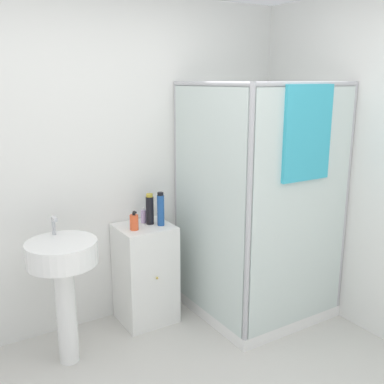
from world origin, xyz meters
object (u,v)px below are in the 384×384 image
(soap_dispenser, at_px, (134,222))
(shampoo_bottle_tall_black, at_px, (150,209))
(shampoo_bottle_blue, at_px, (161,209))
(lotion_bottle_white, at_px, (144,216))
(sink, at_px, (63,270))

(soap_dispenser, distance_m, shampoo_bottle_tall_black, 0.18)
(shampoo_bottle_blue, xyz_separation_m, lotion_bottle_white, (-0.09, 0.13, -0.07))
(soap_dispenser, bearing_deg, lotion_bottle_white, 41.31)
(shampoo_bottle_blue, bearing_deg, soap_dispenser, 177.55)
(shampoo_bottle_tall_black, relative_size, lotion_bottle_white, 1.81)
(sink, bearing_deg, shampoo_bottle_tall_black, 17.85)
(shampoo_bottle_tall_black, bearing_deg, sink, -162.15)
(sink, xyz_separation_m, soap_dispenser, (0.60, 0.18, 0.18))
(sink, distance_m, shampoo_bottle_blue, 0.87)
(shampoo_bottle_blue, height_order, lotion_bottle_white, shampoo_bottle_blue)
(sink, distance_m, soap_dispenser, 0.65)
(sink, distance_m, shampoo_bottle_tall_black, 0.83)
(soap_dispenser, bearing_deg, shampoo_bottle_blue, -2.45)
(shampoo_bottle_tall_black, height_order, shampoo_bottle_blue, shampoo_bottle_blue)
(sink, height_order, shampoo_bottle_tall_black, shampoo_bottle_tall_black)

